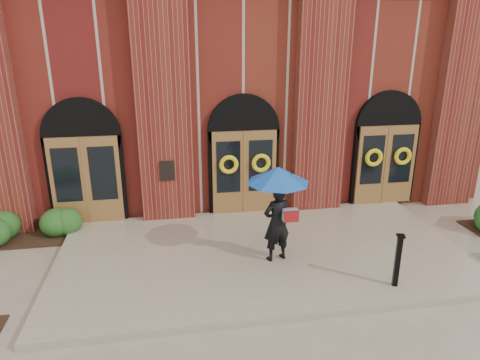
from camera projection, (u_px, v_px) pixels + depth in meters
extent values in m
plane|color=gray|center=(263.00, 259.00, 10.59)|extent=(90.00, 90.00, 0.00)
cube|color=tan|center=(262.00, 253.00, 10.70)|extent=(10.00, 5.30, 0.15)
cube|color=maroon|center=(218.00, 80.00, 17.78)|extent=(16.00, 12.00, 7.00)
cube|color=black|center=(167.00, 171.00, 12.01)|extent=(0.40, 0.05, 0.55)
cube|color=maroon|center=(163.00, 103.00, 11.65)|extent=(1.50, 0.45, 7.00)
cube|color=maroon|center=(321.00, 99.00, 12.37)|extent=(1.50, 0.45, 7.00)
cube|color=maroon|center=(461.00, 96.00, 13.08)|extent=(1.50, 0.45, 7.00)
cube|color=brown|center=(86.00, 181.00, 11.95)|extent=(1.90, 0.10, 2.50)
cylinder|color=black|center=(82.00, 136.00, 11.68)|extent=(2.10, 0.22, 2.10)
cube|color=brown|center=(244.00, 172.00, 12.67)|extent=(1.90, 0.10, 2.50)
cylinder|color=black|center=(244.00, 130.00, 12.40)|extent=(2.10, 0.22, 2.10)
cube|color=brown|center=(385.00, 165.00, 13.39)|extent=(1.90, 0.10, 2.50)
cylinder|color=black|center=(388.00, 125.00, 13.11)|extent=(2.10, 0.22, 2.10)
torus|color=yellow|center=(229.00, 165.00, 12.38)|extent=(0.57, 0.13, 0.57)
torus|color=yellow|center=(261.00, 163.00, 12.54)|extent=(0.57, 0.13, 0.57)
torus|color=yellow|center=(374.00, 158.00, 13.10)|extent=(0.57, 0.13, 0.57)
torus|color=yellow|center=(403.00, 156.00, 13.25)|extent=(0.57, 0.13, 0.57)
imported|color=black|center=(277.00, 223.00, 9.99)|extent=(0.78, 0.62, 1.88)
cone|color=#144A9F|center=(278.00, 175.00, 9.61)|extent=(1.79, 1.79, 0.38)
cylinder|color=black|center=(280.00, 196.00, 9.73)|extent=(0.02, 0.02, 0.62)
cube|color=#ABAEB0|center=(290.00, 215.00, 9.81)|extent=(0.39, 0.26, 0.28)
cube|color=maroon|center=(291.00, 217.00, 9.72)|extent=(0.34, 0.12, 0.28)
cube|color=black|center=(397.00, 262.00, 9.02)|extent=(0.13, 0.13, 1.15)
cube|color=black|center=(401.00, 236.00, 8.83)|extent=(0.20, 0.20, 0.05)
ellipsoid|color=#214B19|center=(19.00, 226.00, 11.53)|extent=(2.81, 1.13, 0.72)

